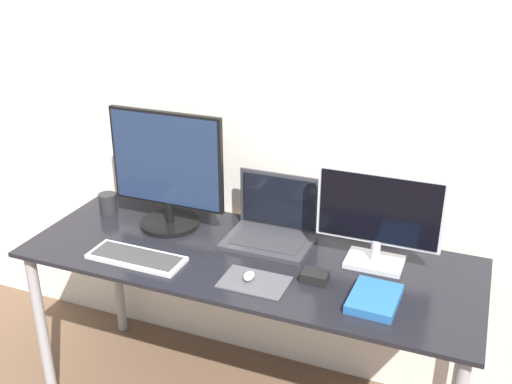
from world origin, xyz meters
name	(u,v)px	position (x,y,z in m)	size (l,w,h in m)	color
wall_back	(284,115)	(0.00, 0.74, 1.25)	(7.00, 0.05, 2.50)	silver
desk	(248,278)	(0.00, 0.34, 0.68)	(1.81, 0.67, 0.78)	black
monitor_left	(167,171)	(-0.42, 0.46, 1.03)	(0.51, 0.26, 0.51)	black
monitor_right	(379,217)	(0.48, 0.46, 0.98)	(0.47, 0.15, 0.38)	silver
laptop	(273,225)	(0.04, 0.51, 0.84)	(0.35, 0.26, 0.26)	#333338
keyboard	(137,258)	(-0.40, 0.15, 0.79)	(0.39, 0.15, 0.02)	silver
mousepad	(254,282)	(0.10, 0.16, 0.78)	(0.25, 0.17, 0.00)	#47474C
mouse	(249,276)	(0.07, 0.17, 0.80)	(0.04, 0.06, 0.03)	silver
book	(374,299)	(0.53, 0.20, 0.79)	(0.17, 0.22, 0.03)	#235B9E
mug	(108,203)	(-0.75, 0.47, 0.82)	(0.08, 0.08, 0.09)	#262628
power_brick	(315,277)	(0.30, 0.26, 0.80)	(0.10, 0.07, 0.04)	black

